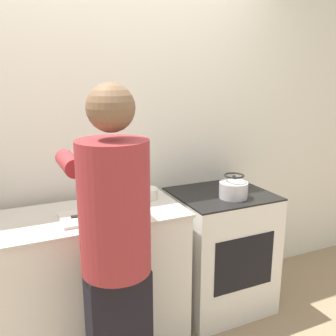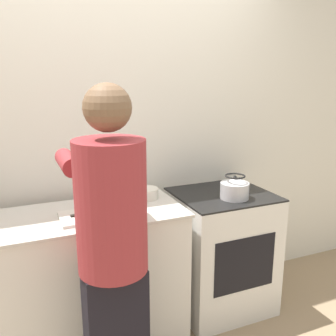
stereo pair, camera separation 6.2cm
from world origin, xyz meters
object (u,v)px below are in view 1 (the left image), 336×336
oven (220,250)px  person (115,244)px  cutting_board (88,217)px  kettle (233,188)px  bowl_prep (146,193)px  knife (87,215)px

oven → person: person is taller
cutting_board → person: bearing=-85.4°
oven → kettle: size_ratio=4.55×
person → kettle: (0.97, 0.40, 0.05)m
oven → cutting_board: bearing=-174.1°
cutting_board → bowl_prep: bearing=23.9°
oven → person: 1.18m
cutting_board → kettle: kettle is taller
person → kettle: size_ratio=8.60×
person → kettle: 1.05m
oven → kettle: bearing=-83.0°
bowl_prep → knife: bearing=-156.6°
oven → knife: knife is taller
person → bowl_prep: bearing=56.6°
knife → kettle: 1.01m
oven → bowl_prep: size_ratio=5.58×
person → knife: bearing=95.4°
person → knife: 0.42m
person → oven: bearing=28.6°
kettle → person: bearing=-157.4°
knife → bowl_prep: 0.48m
oven → kettle: (0.01, -0.12, 0.51)m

